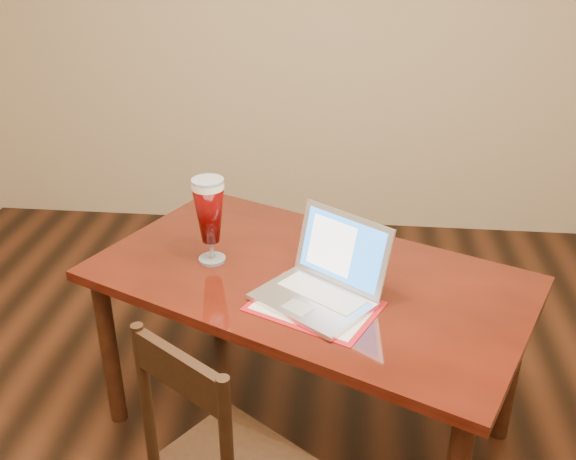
# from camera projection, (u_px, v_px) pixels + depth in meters

# --- Properties ---
(dining_table) EXTENTS (1.73, 1.41, 1.03)m
(dining_table) POSITION_uv_depth(u_px,v_px,m) (304.00, 291.00, 2.31)
(dining_table) COLOR #4D130A
(dining_table) RESTS_ON ground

